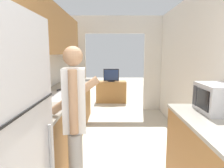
# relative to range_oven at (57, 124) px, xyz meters

# --- Properties ---
(wall_left) EXTENTS (0.38, 7.25, 2.50)m
(wall_left) POSITION_rel_range_oven_xyz_m (-0.25, -0.24, 1.08)
(wall_left) COLOR white
(wall_left) RESTS_ON ground_plane
(wall_far_with_doorway) EXTENTS (2.87, 0.06, 2.50)m
(wall_far_with_doorway) POSITION_rel_range_oven_xyz_m (0.93, 2.42, 0.97)
(wall_far_with_doorway) COLOR white
(wall_far_with_doorway) RESTS_ON ground_plane
(counter_left) EXTENTS (0.62, 3.64, 0.91)m
(counter_left) POSITION_rel_range_oven_xyz_m (-0.01, 0.31, -0.00)
(counter_left) COLOR #9E6B38
(counter_left) RESTS_ON ground_plane
(range_oven) EXTENTS (0.66, 0.80, 1.05)m
(range_oven) POSITION_rel_range_oven_xyz_m (0.00, 0.00, 0.00)
(range_oven) COLOR #B7B7BC
(range_oven) RESTS_ON ground_plane
(person) EXTENTS (0.52, 0.41, 1.61)m
(person) POSITION_rel_range_oven_xyz_m (0.49, -1.10, 0.40)
(person) COLOR #9E9E9E
(person) RESTS_ON ground_plane
(microwave) EXTENTS (0.34, 0.46, 0.31)m
(microwave) POSITION_rel_range_oven_xyz_m (1.97, -0.85, 0.61)
(microwave) COLOR #B7B7BC
(microwave) RESTS_ON counter_right
(tv_cabinet) EXTENTS (0.94, 0.42, 0.67)m
(tv_cabinet) POSITION_rel_range_oven_xyz_m (0.82, 3.25, -0.13)
(tv_cabinet) COLOR #9E6B38
(tv_cabinet) RESTS_ON ground_plane
(television) EXTENTS (0.48, 0.16, 0.39)m
(television) POSITION_rel_range_oven_xyz_m (0.82, 3.21, 0.40)
(television) COLOR black
(television) RESTS_ON tv_cabinet
(knife) EXTENTS (0.12, 0.30, 0.02)m
(knife) POSITION_rel_range_oven_xyz_m (-0.06, 0.48, 0.46)
(knife) COLOR #B7B7BC
(knife) RESTS_ON counter_left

